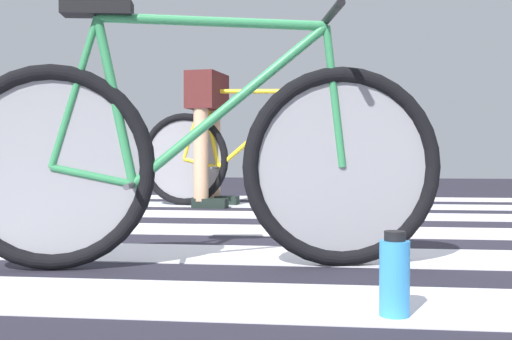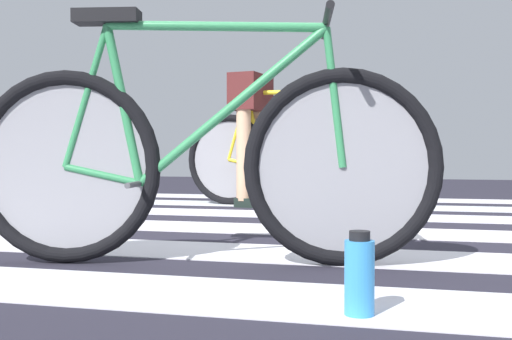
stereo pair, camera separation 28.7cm
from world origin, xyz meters
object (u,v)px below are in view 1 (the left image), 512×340
cyclist_2_of_2 (208,120)px  water_bottle (395,277)px  bicycle_1_of_2 (198,159)px  bicycle_2_of_2 (247,156)px

cyclist_2_of_2 → water_bottle: size_ratio=4.73×
bicycle_1_of_2 → water_bottle: bearing=-53.0°
cyclist_2_of_2 → water_bottle: bearing=-62.1°
bicycle_1_of_2 → bicycle_2_of_2: size_ratio=1.00×
bicycle_1_of_2 → water_bottle: bicycle_1_of_2 is taller
bicycle_1_of_2 → cyclist_2_of_2: (-0.45, 2.47, 0.27)m
bicycle_1_of_2 → cyclist_2_of_2: size_ratio=1.69×
bicycle_1_of_2 → water_bottle: (0.62, -0.57, -0.28)m
water_bottle → bicycle_1_of_2: bearing=137.3°
bicycle_1_of_2 → bicycle_2_of_2: (-0.14, 2.43, 0.00)m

